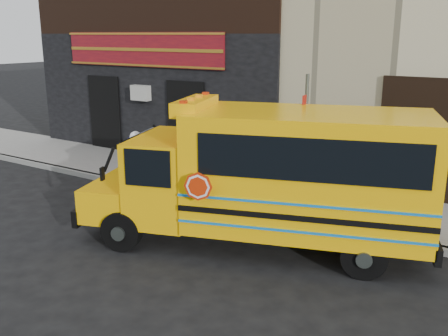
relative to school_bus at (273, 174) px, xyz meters
name	(u,v)px	position (x,y,z in m)	size (l,w,h in m)	color
ground	(155,242)	(-2.09, -1.17, -1.51)	(120.00, 120.00, 0.00)	black
curb	(223,204)	(-2.09, 1.43, -1.43)	(40.00, 0.20, 0.15)	gray
sidewalk	(253,189)	(-2.09, 2.93, -1.43)	(40.00, 3.00, 0.15)	slate
school_bus	(273,174)	(0.00, 0.00, 0.00)	(7.22, 4.17, 2.92)	black
sign_pole	(304,146)	(0.10, 1.21, 0.33)	(0.07, 0.29, 3.35)	#414945
bicycle	(133,202)	(-3.29, -0.50, -1.04)	(0.44, 1.57, 0.94)	black
cyclist	(138,181)	(-3.18, -0.43, -0.55)	(0.70, 0.46, 1.93)	black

